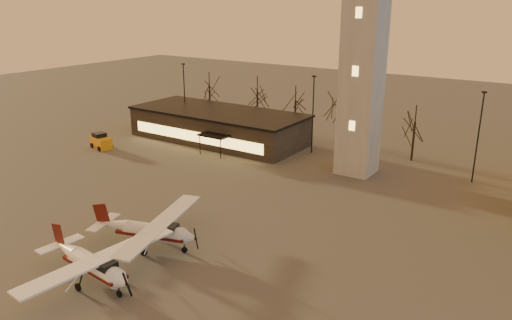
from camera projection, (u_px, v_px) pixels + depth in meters
The scene contains 8 objects.
ground at pixel (183, 290), 34.79m from camera, with size 220.00×220.00×0.00m, color #3E3B39.
control_tower at pixel (365, 28), 53.38m from camera, with size 6.80×6.80×32.60m.
terminal at pixel (218, 125), 71.03m from camera, with size 25.40×12.20×4.30m.
light_poles at pixel (366, 126), 57.28m from camera, with size 58.50×12.25×10.14m.
tree_row at pixel (294, 97), 71.11m from camera, with size 37.20×9.20×8.80m.
cessna_front at pixel (98, 271), 35.07m from camera, with size 9.62×12.14×3.34m.
cessna_rear at pixel (157, 236), 40.23m from camera, with size 9.82×12.13×3.37m.
service_cart at pixel (101, 142), 67.56m from camera, with size 3.57×2.68×2.06m.
Camera 1 is at (21.15, -22.25, 19.39)m, focal length 35.00 mm.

